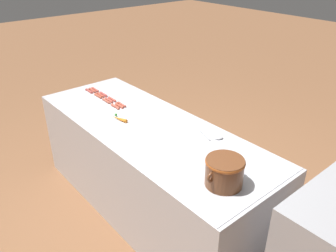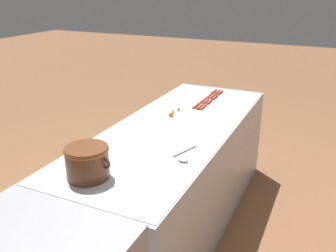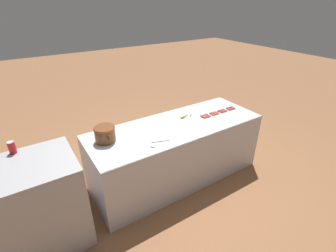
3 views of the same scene
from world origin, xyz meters
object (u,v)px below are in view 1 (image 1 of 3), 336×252
Objects in this scene: hot_dog_2 at (112,99)px; hot_dog_10 at (106,101)px; hot_dog_11 at (115,106)px; hot_dog_1 at (104,94)px; hot_dog_8 at (89,91)px; hot_dog_0 at (95,89)px; hot_dog_4 at (92,90)px; hot_dog_3 at (121,104)px; serving_spoon at (214,136)px; bean_pot at (224,171)px; hot_dog_6 at (109,100)px; hot_dog_9 at (98,96)px; hot_dog_5 at (101,95)px; hot_dog_7 at (119,106)px; carrot at (119,118)px.

hot_dog_10 is at bearing 0.42° from hot_dog_2.
hot_dog_2 is at bearing -112.65° from hot_dog_11.
hot_dog_1 is 0.19m from hot_dog_8.
hot_dog_0 is 1.00× the size of hot_dog_1.
hot_dog_4 is at bearing -95.85° from hot_dog_10.
hot_dog_8 is at bearing -78.82° from hot_dog_2.
hot_dog_3 is at bearing 112.25° from hot_dog_10.
serving_spoon is (-0.25, 1.47, -0.00)m from hot_dog_4.
hot_dog_0 is at bearing -95.06° from bean_pot.
hot_dog_6 is at bearing 89.56° from hot_dog_4.
hot_dog_5 is at bearing -170.59° from hot_dog_9.
hot_dog_10 is 1.59m from bean_pot.
hot_dog_3 is 0.33m from hot_dog_9.
hot_dog_9 is at bearing 69.68° from hot_dog_0.
hot_dog_7 is at bearing 95.67° from hot_dog_9.
serving_spoon is (-0.25, 0.96, -0.00)m from hot_dog_7.
hot_dog_7 and hot_dog_10 have the same top height.
hot_dog_6 and hot_dog_11 have the same top height.
carrot is (0.12, 0.56, 0.00)m from hot_dog_9.
hot_dog_4 is 0.74× the size of carrot.
hot_dog_4 is at bearing -79.16° from hot_dog_1.
bean_pot reaches higher than hot_dog_6.
hot_dog_6 is at bearing -3.40° from hot_dog_2.
hot_dog_10 is (0.03, 0.00, 0.00)m from hot_dog_6.
hot_dog_3 and hot_dog_5 have the same top height.
hot_dog_10 is (0.07, 0.33, 0.00)m from hot_dog_0.
hot_dog_4 is at bearing 172.89° from hot_dog_8.
hot_dog_7 is at bearing -123.77° from carrot.
hot_dog_7 is at bearing -95.68° from bean_pot.
hot_dog_6 is at bearing 88.83° from hot_dog_5.
hot_dog_6 and hot_dog_7 have the same top height.
hot_dog_3 is (-0.00, 0.16, 0.00)m from hot_dog_2.
hot_dog_4 is 1.00× the size of hot_dog_10.
hot_dog_11 is (0.04, -0.01, 0.00)m from hot_dog_7.
hot_dog_2 is 1.00× the size of hot_dog_7.
hot_dog_8 and hot_dog_11 have the same top height.
hot_dog_1 is at bearing -101.93° from hot_dog_11.
hot_dog_9 is (0.03, 0.01, 0.00)m from hot_dog_5.
carrot is (0.15, 0.40, 0.00)m from hot_dog_6.
carrot reaches higher than hot_dog_10.
bean_pot is (0.17, 1.58, 0.09)m from hot_dog_2.
hot_dog_7 is 0.34m from hot_dog_9.
serving_spoon is at bearing 104.20° from hot_dog_10.
hot_dog_10 is 0.44× the size of bean_pot.
hot_dog_1 is at bearing -102.16° from hot_dog_6.
hot_dog_4 is 0.04m from hot_dog_8.
hot_dog_6 and hot_dog_10 have the same top height.
hot_dog_3 is 1.00× the size of hot_dog_9.
hot_dog_0 and hot_dog_8 have the same top height.
hot_dog_8 is at bearing -77.92° from hot_dog_5.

